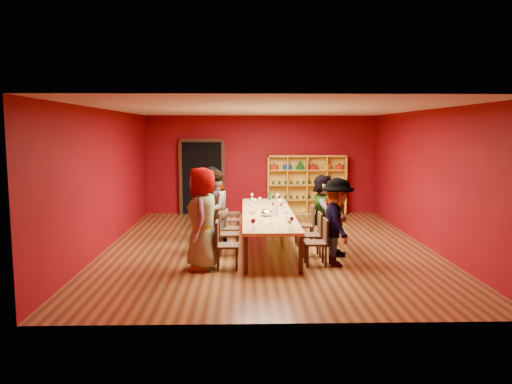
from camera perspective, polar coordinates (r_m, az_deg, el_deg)
The scene contains 46 objects.
room_shell at distance 10.89m, azimuth 1.34°, elevation 1.54°, with size 7.10×9.10×3.04m.
tasting_table at distance 11.00m, azimuth 1.33°, elevation -2.62°, with size 1.10×4.50×0.75m.
doorway at distance 15.38m, azimuth -6.18°, elevation 1.69°, with size 1.40×0.17×2.30m.
shelving_unit at distance 15.35m, azimuth 5.77°, elevation 1.16°, with size 2.40×0.40×1.80m.
chair_person_left_0 at distance 9.27m, azimuth -3.79°, elevation -5.74°, with size 0.42×0.42×0.89m.
person_left_0 at distance 9.20m, azimuth -6.15°, elevation -3.03°, with size 0.92×0.50×1.88m, color #161A3C.
chair_person_left_1 at distance 10.27m, azimuth -3.56°, elevation -4.48°, with size 0.42×0.42×0.89m.
person_left_1 at distance 10.24m, azimuth -5.97°, elevation -3.03°, with size 0.55×0.41×1.52m, color #48484D.
chair_person_left_2 at distance 10.85m, azimuth -3.44°, elevation -3.85°, with size 0.42×0.42×0.89m.
person_left_2 at distance 10.80m, azimuth -4.88°, elevation -1.99°, with size 0.83×0.45×1.70m, color #D48E8F.
chair_person_left_3 at distance 11.87m, azimuth -3.27°, elevation -2.90°, with size 0.42×0.42×0.89m.
person_left_3 at distance 11.84m, azimuth -5.18°, elevation -1.22°, with size 1.10×0.45×1.70m, color #141B38.
chair_person_left_4 at distance 12.82m, azimuth -3.13°, elevation -2.16°, with size 0.42×0.42×0.89m.
person_left_4 at distance 12.79m, azimuth -4.43°, elevation -0.97°, with size 0.90×0.41×1.53m, color #545359.
chair_person_right_0 at distance 9.54m, azimuth 7.30°, elevation -5.41°, with size 0.42×0.42×0.89m.
person_right_0 at distance 9.53m, azimuth 9.29°, elevation -3.39°, with size 1.08×0.44×1.67m, color #6188C9.
chair_person_right_1 at distance 10.21m, azimuth 6.70°, elevation -4.57°, with size 0.42×0.42×0.89m.
person_right_1 at distance 10.22m, azimuth 9.08°, elevation -2.84°, with size 0.94×0.43×1.61m, color #515156.
chair_person_right_2 at distance 11.25m, azimuth 5.94°, elevation -3.49°, with size 0.42×0.42×0.89m.
person_right_2 at distance 11.24m, azimuth 7.62°, elevation -2.00°, with size 1.46×0.42×1.58m, color #141B38.
wine_glass_0 at distance 12.88m, azimuth -0.46°, elevation -0.36°, with size 0.08×0.08×0.19m.
wine_glass_1 at distance 10.97m, azimuth 2.98°, elevation -1.54°, with size 0.09×0.09×0.22m.
wine_glass_2 at distance 11.89m, azimuth 2.67°, elevation -1.00°, with size 0.07×0.07×0.18m.
wine_glass_3 at distance 9.95m, azimuth -0.50°, elevation -2.46°, with size 0.08×0.08×0.21m.
wine_glass_4 at distance 11.92m, azimuth -0.44°, elevation -0.91°, with size 0.08×0.08×0.20m.
wine_glass_5 at distance 9.30m, azimuth 4.09°, elevation -3.14°, with size 0.08×0.08×0.21m.
wine_glass_6 at distance 9.64m, azimuth 1.64°, elevation -2.75°, with size 0.09×0.09×0.21m.
wine_glass_7 at distance 10.79m, azimuth 3.17°, elevation -1.72°, with size 0.08×0.08×0.21m.
wine_glass_8 at distance 12.92m, azimuth 2.43°, elevation -0.24°, with size 0.09×0.09×0.22m.
wine_glass_9 at distance 12.66m, azimuth 2.47°, elevation -0.39°, with size 0.09×0.09×0.22m.
wine_glass_10 at distance 11.76m, azimuth 2.86°, elevation -1.04°, with size 0.08×0.08×0.20m.
wine_glass_11 at distance 9.24m, azimuth -0.21°, elevation -3.31°, with size 0.07×0.07×0.18m.
wine_glass_12 at distance 12.17m, azimuth 0.45°, elevation -0.81°, with size 0.07×0.07×0.18m.
wine_glass_13 at distance 9.06m, azimuth -0.34°, elevation -3.40°, with size 0.08×0.08×0.21m.
wine_glass_14 at distance 11.80m, azimuth -0.17°, elevation -0.99°, with size 0.08×0.08×0.20m.
wine_glass_15 at distance 9.03m, azimuth 3.83°, elevation -3.46°, with size 0.08×0.08×0.21m.
wine_glass_16 at distance 11.23m, azimuth 1.97°, elevation -1.45°, with size 0.08×0.08×0.19m.
wine_glass_17 at distance 10.86m, azimuth -0.38°, elevation -1.68°, with size 0.08×0.08×0.20m.
wine_glass_18 at distance 10.24m, azimuth -0.18°, elevation -2.29°, with size 0.07×0.07×0.18m.
wine_glass_19 at distance 10.56m, azimuth 0.95°, elevation -1.98°, with size 0.08×0.08×0.19m.
wine_glass_20 at distance 10.16m, azimuth 3.51°, elevation -2.39°, with size 0.07×0.07×0.18m.
wine_glass_21 at distance 11.08m, azimuth -0.53°, elevation -1.50°, with size 0.08×0.08×0.21m.
spittoon_bowl at distance 10.53m, azimuth 1.26°, elevation -2.43°, with size 0.26×0.26×0.14m, color silver.
carafe_a at distance 10.97m, azimuth 0.94°, elevation -1.78°, with size 0.12×0.12×0.25m.
carafe_b at distance 10.51m, azimuth 2.30°, elevation -2.07°, with size 0.14×0.14×0.29m.
wine_bottle at distance 12.94m, azimuth 1.53°, elevation -0.47°, with size 0.07×0.07×0.27m.
Camera 1 is at (-0.53, -10.83, 2.54)m, focal length 35.00 mm.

